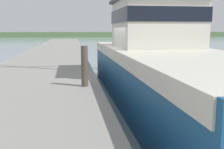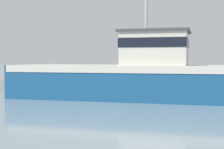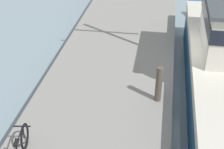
{
  "view_description": "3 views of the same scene",
  "coord_description": "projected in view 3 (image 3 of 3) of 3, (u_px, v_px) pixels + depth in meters",
  "views": [
    {
      "loc": [
        -2.17,
        -10.08,
        2.44
      ],
      "look_at": [
        -1.19,
        -3.0,
        1.28
      ],
      "focal_mm": 45.0,
      "sensor_mm": 36.0,
      "label": 1
    },
    {
      "loc": [
        18.48,
        2.62,
        2.11
      ],
      "look_at": [
        -0.26,
        -2.55,
        1.23
      ],
      "focal_mm": 55.0,
      "sensor_mm": 36.0,
      "label": 2
    },
    {
      "loc": [
        -1.8,
        -10.77,
        7.23
      ],
      "look_at": [
        -3.38,
        -1.48,
        1.3
      ],
      "focal_mm": 55.0,
      "sensor_mm": 36.0,
      "label": 3
    }
  ],
  "objects": [
    {
      "name": "ground_plane",
      "position": [
        209.0,
        92.0,
        12.59
      ],
      "size": [
        320.0,
        320.0,
        0.0
      ],
      "primitive_type": "plane",
      "color": "gray"
    },
    {
      "name": "dock_pier",
      "position": [
        113.0,
        74.0,
        12.89
      ],
      "size": [
        4.44,
        80.0,
        0.77
      ],
      "primitive_type": "cube",
      "color": "gray",
      "rests_on": "ground_plane"
    },
    {
      "name": "mooring_post",
      "position": [
        159.0,
        84.0,
        10.54
      ],
      "size": [
        0.2,
        0.2,
        1.19
      ],
      "primitive_type": "cylinder",
      "color": "#51473D",
      "rests_on": "dock_pier"
    }
  ]
}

